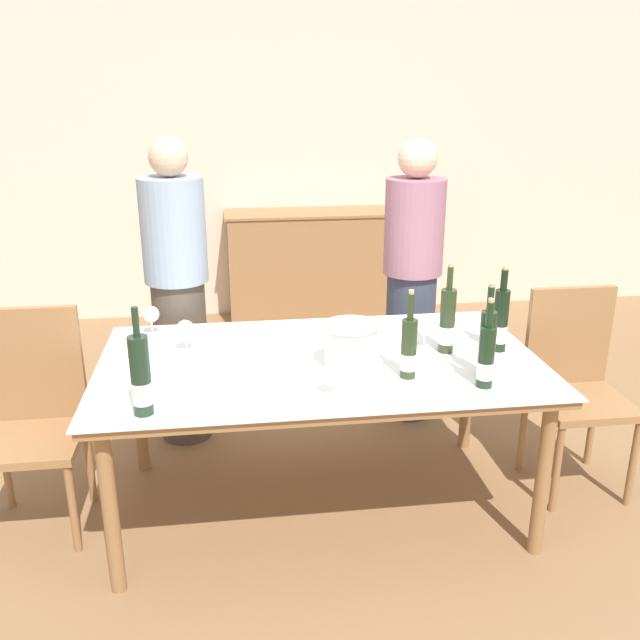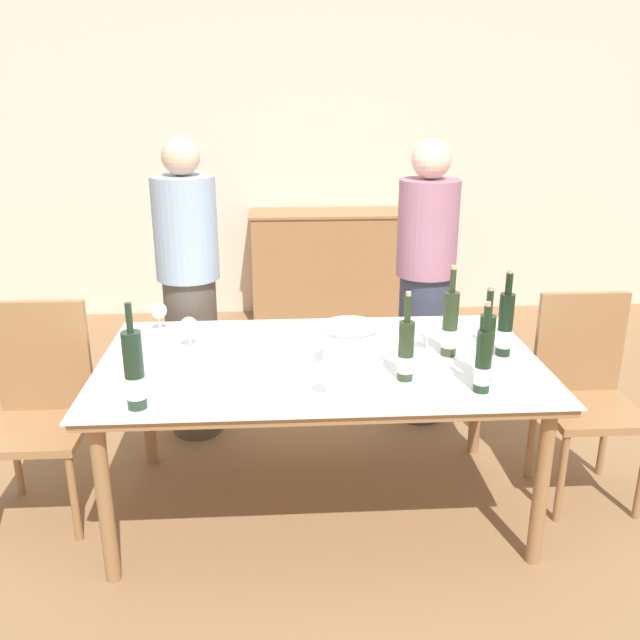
# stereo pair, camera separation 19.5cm
# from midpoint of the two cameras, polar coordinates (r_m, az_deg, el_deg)

# --- Properties ---
(ground_plane) EXTENTS (12.00, 12.00, 0.00)m
(ground_plane) POSITION_cam_midpoint_polar(r_m,az_deg,el_deg) (3.29, -1.76, -15.35)
(ground_plane) COLOR olive
(back_wall) EXTENTS (8.00, 0.10, 2.80)m
(back_wall) POSITION_cam_midpoint_polar(r_m,az_deg,el_deg) (5.71, -5.18, 14.38)
(back_wall) COLOR beige
(back_wall) RESTS_ON ground_plane
(sideboard_cabinet) EXTENTS (1.48, 0.46, 0.91)m
(sideboard_cabinet) POSITION_cam_midpoint_polar(r_m,az_deg,el_deg) (5.61, -1.26, 4.56)
(sideboard_cabinet) COLOR #996B42
(sideboard_cabinet) RESTS_ON ground_plane
(dining_table) EXTENTS (1.89, 1.09, 0.74)m
(dining_table) POSITION_cam_midpoint_polar(r_m,az_deg,el_deg) (2.96, -1.89, -4.44)
(dining_table) COLOR #996B42
(dining_table) RESTS_ON ground_plane
(ice_bucket) EXTENTS (0.23, 0.23, 0.19)m
(ice_bucket) POSITION_cam_midpoint_polar(r_m,az_deg,el_deg) (2.81, 0.67, -2.09)
(ice_bucket) COLOR white
(ice_bucket) RESTS_ON dining_table
(wine_bottle_0) EXTENTS (0.07, 0.07, 0.41)m
(wine_bottle_0) POSITION_cam_midpoint_polar(r_m,az_deg,el_deg) (3.00, 8.85, -0.21)
(wine_bottle_0) COLOR #28381E
(wine_bottle_0) RESTS_ON dining_table
(wine_bottle_1) EXTENTS (0.06, 0.06, 0.37)m
(wine_bottle_1) POSITION_cam_midpoint_polar(r_m,az_deg,el_deg) (2.72, 5.46, -2.47)
(wine_bottle_1) COLOR #28381E
(wine_bottle_1) RESTS_ON dining_table
(wine_bottle_2) EXTENTS (0.07, 0.07, 0.39)m
(wine_bottle_2) POSITION_cam_midpoint_polar(r_m,az_deg,el_deg) (3.06, 13.24, -0.15)
(wine_bottle_2) COLOR black
(wine_bottle_2) RESTS_ON dining_table
(wine_bottle_3) EXTENTS (0.07, 0.07, 0.40)m
(wine_bottle_3) POSITION_cam_midpoint_polar(r_m,az_deg,el_deg) (2.51, -17.02, -4.71)
(wine_bottle_3) COLOR #1E3323
(wine_bottle_3) RESTS_ON dining_table
(wine_bottle_4) EXTENTS (0.06, 0.06, 0.36)m
(wine_bottle_4) POSITION_cam_midpoint_polar(r_m,az_deg,el_deg) (2.68, 11.81, -3.15)
(wine_bottle_4) COLOR black
(wine_bottle_4) RESTS_ON dining_table
(wine_bottle_5) EXTENTS (0.06, 0.06, 0.39)m
(wine_bottle_5) POSITION_cam_midpoint_polar(r_m,az_deg,el_deg) (2.77, 11.91, -2.12)
(wine_bottle_5) COLOR black
(wine_bottle_5) RESTS_ON dining_table
(wine_glass_0) EXTENTS (0.08, 0.08, 0.15)m
(wine_glass_0) POSITION_cam_midpoint_polar(r_m,az_deg,el_deg) (2.55, -0.99, -4.29)
(wine_glass_0) COLOR white
(wine_glass_0) RESTS_ON dining_table
(wine_glass_1) EXTENTS (0.08, 0.08, 0.15)m
(wine_glass_1) POSITION_cam_midpoint_polar(r_m,az_deg,el_deg) (3.06, -13.08, -0.84)
(wine_glass_1) COLOR white
(wine_glass_1) RESTS_ON dining_table
(wine_glass_2) EXTENTS (0.08, 0.08, 0.15)m
(wine_glass_2) POSITION_cam_midpoint_polar(r_m,az_deg,el_deg) (3.05, 7.02, -0.56)
(wine_glass_2) COLOR white
(wine_glass_2) RESTS_ON dining_table
(wine_glass_3) EXTENTS (0.08, 0.08, 0.14)m
(wine_glass_3) POSITION_cam_midpoint_polar(r_m,az_deg,el_deg) (3.31, -15.69, 0.37)
(wine_glass_3) COLOR white
(wine_glass_3) RESTS_ON dining_table
(chair_right_end) EXTENTS (0.42, 0.42, 0.96)m
(chair_right_end) POSITION_cam_midpoint_polar(r_m,az_deg,el_deg) (3.43, 19.14, -4.52)
(chair_right_end) COLOR #996B42
(chair_right_end) RESTS_ON ground_plane
(chair_left_end) EXTENTS (0.42, 0.42, 0.97)m
(chair_left_end) POSITION_cam_midpoint_polar(r_m,az_deg,el_deg) (3.24, -24.65, -6.82)
(chair_left_end) COLOR #996B42
(chair_left_end) RESTS_ON ground_plane
(person_host) EXTENTS (0.33, 0.33, 1.63)m
(person_host) POSITION_cam_midpoint_polar(r_m,az_deg,el_deg) (3.66, -13.37, 1.96)
(person_host) COLOR #51473D
(person_host) RESTS_ON ground_plane
(person_guest_left) EXTENTS (0.33, 0.33, 1.60)m
(person_guest_left) POSITION_cam_midpoint_polar(r_m,az_deg,el_deg) (3.85, 6.31, 3.03)
(person_guest_left) COLOR #383F56
(person_guest_left) RESTS_ON ground_plane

